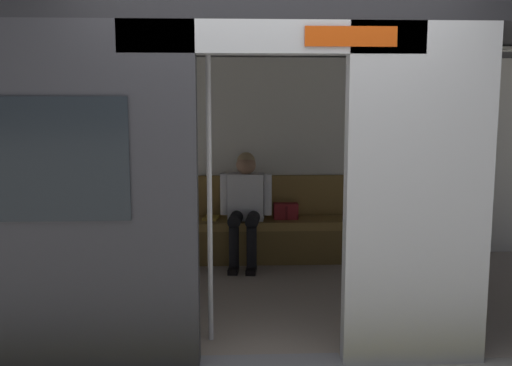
{
  "coord_description": "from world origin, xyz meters",
  "views": [
    {
      "loc": [
        0.26,
        3.56,
        1.7
      ],
      "look_at": [
        0.04,
        -1.36,
        1.01
      ],
      "focal_mm": 39.85,
      "sensor_mm": 36.0,
      "label": 1
    }
  ],
  "objects_px": {
    "bench_seat": "(255,230)",
    "handbag": "(286,211)",
    "book": "(211,218)",
    "train_car": "(254,122)",
    "person_seated": "(245,201)",
    "grab_pole_door": "(209,192)"
  },
  "relations": [
    {
      "from": "handbag",
      "to": "book",
      "type": "height_order",
      "value": "handbag"
    },
    {
      "from": "person_seated",
      "to": "bench_seat",
      "type": "bearing_deg",
      "value": -154.03
    },
    {
      "from": "handbag",
      "to": "grab_pole_door",
      "type": "relative_size",
      "value": 0.12
    },
    {
      "from": "train_car",
      "to": "grab_pole_door",
      "type": "height_order",
      "value": "train_car"
    },
    {
      "from": "train_car",
      "to": "bench_seat",
      "type": "relative_size",
      "value": 2.48
    },
    {
      "from": "train_car",
      "to": "book",
      "type": "distance_m",
      "value": 1.66
    },
    {
      "from": "bench_seat",
      "to": "handbag",
      "type": "height_order",
      "value": "handbag"
    },
    {
      "from": "bench_seat",
      "to": "person_seated",
      "type": "distance_m",
      "value": 0.35
    },
    {
      "from": "bench_seat",
      "to": "handbag",
      "type": "distance_m",
      "value": 0.39
    },
    {
      "from": "book",
      "to": "bench_seat",
      "type": "bearing_deg",
      "value": -178.51
    },
    {
      "from": "train_car",
      "to": "handbag",
      "type": "relative_size",
      "value": 24.62
    },
    {
      "from": "train_car",
      "to": "handbag",
      "type": "xyz_separation_m",
      "value": [
        -0.39,
        -1.18,
        -1.0
      ]
    },
    {
      "from": "person_seated",
      "to": "grab_pole_door",
      "type": "relative_size",
      "value": 0.55
    },
    {
      "from": "bench_seat",
      "to": "person_seated",
      "type": "height_order",
      "value": "person_seated"
    },
    {
      "from": "bench_seat",
      "to": "person_seated",
      "type": "relative_size",
      "value": 2.16
    },
    {
      "from": "book",
      "to": "handbag",
      "type": "bearing_deg",
      "value": -171.7
    },
    {
      "from": "book",
      "to": "person_seated",
      "type": "bearing_deg",
      "value": 171.79
    },
    {
      "from": "bench_seat",
      "to": "book",
      "type": "distance_m",
      "value": 0.5
    },
    {
      "from": "train_car",
      "to": "person_seated",
      "type": "xyz_separation_m",
      "value": [
        0.05,
        -1.08,
        -0.87
      ]
    },
    {
      "from": "train_car",
      "to": "handbag",
      "type": "distance_m",
      "value": 1.6
    },
    {
      "from": "handbag",
      "to": "grab_pole_door",
      "type": "bearing_deg",
      "value": 70.45
    },
    {
      "from": "bench_seat",
      "to": "person_seated",
      "type": "bearing_deg",
      "value": 25.97
    }
  ]
}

